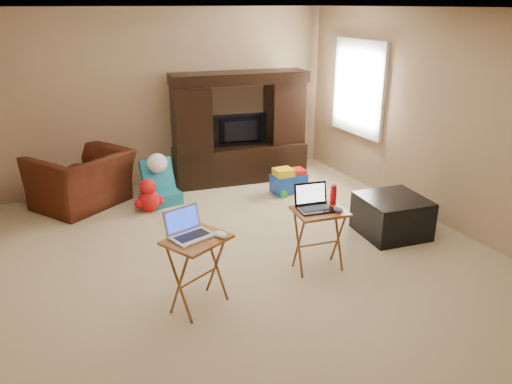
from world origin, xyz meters
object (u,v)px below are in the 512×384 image
push_toy (289,180)px  ottoman (392,216)px  child_rocker (161,182)px  entertainment_center (240,128)px  plush_toy (149,195)px  laptop_left (191,225)px  television (241,131)px  recliner (82,180)px  mouse_right (338,210)px  tray_table_right (319,240)px  mouse_left (220,234)px  tray_table_left (198,273)px  laptop_right (316,199)px  water_bottle (333,195)px

push_toy → ottoman: size_ratio=0.72×
child_rocker → entertainment_center: bearing=8.5°
child_rocker → plush_toy: size_ratio=1.32×
plush_toy → laptop_left: 2.40m
television → recliner: (-2.29, -0.01, -0.41)m
ottoman → mouse_right: size_ratio=5.36×
television → mouse_right: bearing=93.7°
ottoman → tray_table_right: 1.27m
television → plush_toy: bearing=28.7°
tray_table_right → mouse_left: size_ratio=4.75×
child_rocker → tray_table_right: (0.95, -2.43, 0.03)m
tray_table_right → laptop_left: (-1.34, -0.09, 0.47)m
ottoman → recliner: bearing=141.9°
child_rocker → tray_table_right: tray_table_right is taller
plush_toy → tray_table_left: (-0.14, -2.35, 0.11)m
push_toy → television: bearing=119.2°
entertainment_center → tray_table_right: bearing=-90.7°
tray_table_right → mouse_right: bearing=-36.1°
mouse_right → child_rocker: bearing=112.9°
laptop_right → entertainment_center: bearing=89.5°
tray_table_left → entertainment_center: bearing=33.9°
child_rocker → push_toy: 1.78m
push_toy → ottoman: ottoman is taller
plush_toy → laptop_right: bearing=-62.9°
recliner → plush_toy: recliner is taller
plush_toy → laptop_left: bearing=-94.1°
entertainment_center → plush_toy: size_ratio=4.48×
laptop_left → laptop_right: bearing=-12.0°
tray_table_right → laptop_right: laptop_right is taller
recliner → tray_table_right: bearing=91.7°
laptop_left → ottoman: bearing=-7.3°
ottoman → water_bottle: size_ratio=3.54×
television → recliner: size_ratio=0.73×
push_toy → mouse_right: mouse_right is taller
laptop_left → mouse_right: laptop_left is taller
child_rocker → mouse_left: bearing=-102.2°
laptop_left → mouse_left: bearing=-41.4°
recliner → ottoman: 3.97m
push_toy → laptop_right: laptop_right is taller
child_rocker → laptop_left: size_ratio=1.67×
plush_toy → mouse_left: mouse_left is taller
mouse_right → tray_table_right: bearing=137.3°
child_rocker → mouse_left: (-0.17, -2.63, 0.41)m
laptop_left → tray_table_left: bearing=-62.0°
television → ottoman: television is taller
child_rocker → mouse_right: size_ratio=4.45×
plush_toy → water_bottle: (1.37, -2.15, 0.53)m
plush_toy → ottoman: ottoman is taller
ottoman → plush_toy: bearing=141.7°
laptop_right → mouse_left: bearing=-160.7°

